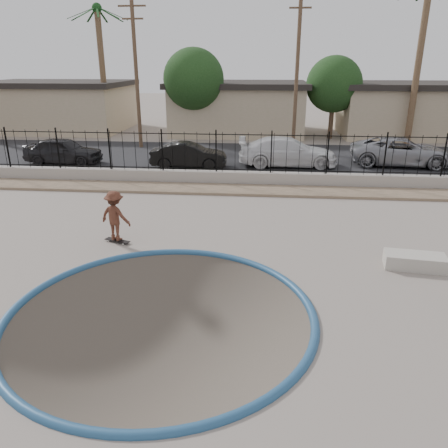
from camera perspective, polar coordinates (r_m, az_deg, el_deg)
ground at (r=22.41m, az=-0.52°, el=3.68°), size 120.00×120.00×2.20m
bowl_pit at (r=10.16m, az=-8.18°, el=-11.60°), size 6.84×6.84×1.80m
coping_ring at (r=10.16m, az=-8.18°, el=-11.60°), size 7.04×7.04×0.20m
rock_strip at (r=19.42m, az=-1.37°, el=4.58°), size 42.00×1.60×0.11m
retaining_wall at (r=20.41m, az=-1.02°, el=6.08°), size 42.00×0.45×0.60m
fence at (r=20.14m, az=-1.04°, el=9.39°), size 40.00×0.04×1.80m
street at (r=26.97m, az=0.57°, el=9.01°), size 90.00×8.00×0.04m
house_west at (r=39.91m, az=-20.87°, el=14.28°), size 11.60×8.60×3.90m
house_center at (r=36.07m, az=1.90°, el=15.03°), size 10.60×8.60×3.90m
house_east at (r=37.89m, az=24.19°, el=13.58°), size 12.60×8.60×3.90m
palm_mid at (r=35.54m, az=-15.90°, el=21.86°), size 2.30×2.30×9.30m
palm_right at (r=32.90m, az=24.60°, el=22.18°), size 2.30×2.30×10.30m
utility_pole_left at (r=29.52m, az=-11.39°, el=18.78°), size 1.70×0.24×9.00m
utility_pole_mid at (r=28.41m, az=9.53°, el=19.35°), size 1.70×0.24×9.50m
street_tree_left at (r=32.79m, az=-3.98°, el=18.34°), size 4.32×4.32×6.36m
street_tree_mid at (r=33.73m, az=14.18°, el=17.26°), size 3.96×3.96×5.83m
skater at (r=13.93m, az=-14.00°, el=0.67°), size 1.15×0.87×1.58m
skateboard at (r=14.18m, az=-13.75°, el=-2.11°), size 0.88×0.51×0.07m
concrete_ledge at (r=13.15m, az=23.65°, el=-4.47°), size 1.68×0.89×0.40m
car_a at (r=26.00m, az=-20.26°, el=8.98°), size 4.26×1.84×1.43m
car_b at (r=23.57m, az=-4.62°, el=8.95°), size 4.06×1.57×1.32m
car_c at (r=24.10m, az=8.32°, el=9.32°), size 5.37×2.39×1.53m
car_d at (r=25.86m, az=22.18°, el=8.76°), size 5.62×3.00×1.50m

